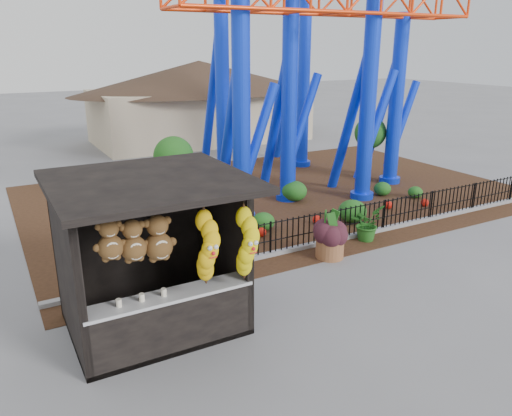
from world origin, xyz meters
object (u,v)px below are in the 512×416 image
prize_booth (156,260)px  roller_coaster (302,15)px  terracotta_planter (330,247)px  potted_plant (367,223)px

prize_booth → roller_coaster: roller_coaster is taller
terracotta_planter → roller_coaster: bearing=63.8°
roller_coaster → potted_plant: roller_coaster is taller
prize_booth → roller_coaster: (8.10, 7.33, 4.91)m
prize_booth → potted_plant: prize_booth is taller
potted_plant → terracotta_planter: bearing=172.4°
roller_coaster → terracotta_planter: (-2.97, -6.04, -6.15)m
roller_coaster → potted_plant: (-1.27, -5.53, -5.93)m
terracotta_planter → potted_plant: 1.79m
terracotta_planter → potted_plant: bearing=16.8°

